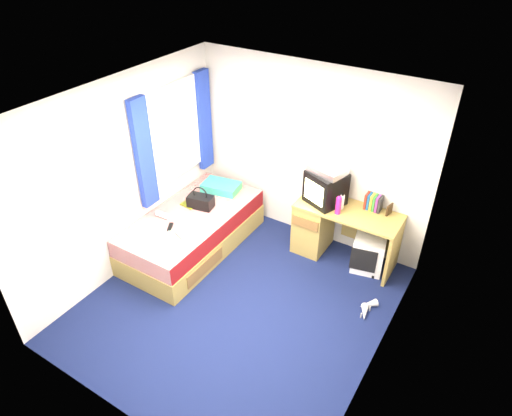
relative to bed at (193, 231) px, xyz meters
The scene contains 20 objects.
ground 1.26m from the bed, 27.21° to the right, with size 3.40×3.40×0.00m, color #0C1438.
room_shell 1.71m from the bed, 27.21° to the right, with size 3.40×3.40×3.40m.
bed is the anchor object (origin of this frame).
pillow 0.76m from the bed, 91.07° to the left, with size 0.51×0.32×0.11m, color #1C70B7.
desk 1.76m from the bed, 29.69° to the left, with size 1.30×0.55×0.75m.
storage_cube 2.30m from the bed, 21.37° to the left, with size 0.38×0.38×0.47m, color white.
crt_tv 1.84m from the bed, 30.72° to the left, with size 0.54×0.52×0.42m.
vcr 1.95m from the bed, 30.82° to the left, with size 0.43×0.30×0.08m, color silver.
book_row 2.36m from the bed, 26.89° to the left, with size 0.20×0.13×0.20m.
picture_frame 2.53m from the bed, 24.65° to the left, with size 0.02×0.12×0.14m, color #312010.
pink_water_bottle 1.95m from the bed, 22.95° to the left, with size 0.07×0.07×0.22m, color #DC1F7D.
aerosol_can 1.99m from the bed, 26.40° to the left, with size 0.05×0.05×0.19m, color white.
handbag 0.41m from the bed, 88.15° to the left, with size 0.36×0.24×0.31m.
towel 0.57m from the bed, 50.89° to the right, with size 0.30×0.25×0.10m, color white.
magazine 0.38m from the bed, 123.93° to the left, with size 0.21×0.28×0.01m, color #B3CC16.
water_bottle 0.47m from the bed, 135.42° to the right, with size 0.07×0.07×0.20m, color white.
colour_swatch_fan 0.55m from the bed, 81.65° to the right, with size 0.22×0.06×0.01m, color #F89737.
remote_control 0.47m from the bed, 95.13° to the right, with size 0.05×0.16×0.02m, color black.
window_assembly 1.28m from the bed, 143.21° to the left, with size 0.11×1.42×1.40m.
white_heels 2.42m from the bed, ahead, with size 0.21×0.37×0.09m.
Camera 1 is at (2.19, -3.12, 3.89)m, focal length 32.00 mm.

